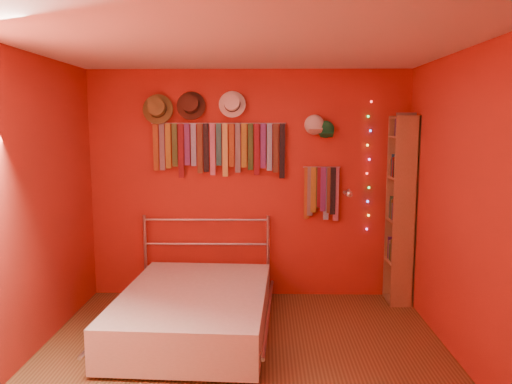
# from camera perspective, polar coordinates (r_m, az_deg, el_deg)

# --- Properties ---
(ground) EXTENTS (3.50, 3.50, 0.00)m
(ground) POSITION_cam_1_polar(r_m,az_deg,el_deg) (4.17, -1.64, -19.53)
(ground) COLOR brown
(ground) RESTS_ON ground
(back_wall) EXTENTS (3.50, 0.02, 2.50)m
(back_wall) POSITION_cam_1_polar(r_m,az_deg,el_deg) (5.50, -0.83, 0.84)
(back_wall) COLOR #A61F1A
(back_wall) RESTS_ON ground
(right_wall) EXTENTS (0.02, 3.50, 2.50)m
(right_wall) POSITION_cam_1_polar(r_m,az_deg,el_deg) (4.08, 23.69, -2.26)
(right_wall) COLOR #A61F1A
(right_wall) RESTS_ON ground
(left_wall) EXTENTS (0.02, 3.50, 2.50)m
(left_wall) POSITION_cam_1_polar(r_m,az_deg,el_deg) (4.23, -26.14, -2.06)
(left_wall) COLOR #A61F1A
(left_wall) RESTS_ON ground
(ceiling) EXTENTS (3.50, 3.50, 0.02)m
(ceiling) POSITION_cam_1_polar(r_m,az_deg,el_deg) (3.75, -1.80, 16.74)
(ceiling) COLOR white
(ceiling) RESTS_ON back_wall
(tie_rack) EXTENTS (1.45, 0.03, 0.60)m
(tie_rack) POSITION_cam_1_polar(r_m,az_deg,el_deg) (5.42, -4.20, 5.24)
(tie_rack) COLOR #AEAEB3
(tie_rack) RESTS_ON back_wall
(small_tie_rack) EXTENTS (0.40, 0.03, 0.59)m
(small_tie_rack) POSITION_cam_1_polar(r_m,az_deg,el_deg) (5.47, 7.51, 0.19)
(small_tie_rack) COLOR #AEAEB3
(small_tie_rack) RESTS_ON back_wall
(fedora_olive) EXTENTS (0.33, 0.18, 0.32)m
(fedora_olive) POSITION_cam_1_polar(r_m,az_deg,el_deg) (5.48, -11.25, 9.38)
(fedora_olive) COLOR olive
(fedora_olive) RESTS_ON back_wall
(fedora_brown) EXTENTS (0.31, 0.17, 0.30)m
(fedora_brown) POSITION_cam_1_polar(r_m,az_deg,el_deg) (5.42, -7.50, 9.86)
(fedora_brown) COLOR #432318
(fedora_brown) RESTS_ON back_wall
(fedora_white) EXTENTS (0.29, 0.16, 0.28)m
(fedora_white) POSITION_cam_1_polar(r_m,az_deg,el_deg) (5.37, -2.76, 10.08)
(fedora_white) COLOR white
(fedora_white) RESTS_ON back_wall
(cap_white) EXTENTS (0.20, 0.25, 0.20)m
(cap_white) POSITION_cam_1_polar(r_m,az_deg,el_deg) (5.43, 6.69, 7.62)
(cap_white) COLOR white
(cap_white) RESTS_ON back_wall
(cap_green) EXTENTS (0.18, 0.23, 0.18)m
(cap_green) POSITION_cam_1_polar(r_m,az_deg,el_deg) (5.44, 7.98, 7.08)
(cap_green) COLOR #197336
(cap_green) RESTS_ON back_wall
(fairy_lights) EXTENTS (0.06, 0.02, 1.41)m
(fairy_lights) POSITION_cam_1_polar(r_m,az_deg,el_deg) (5.55, 12.74, 2.86)
(fairy_lights) COLOR #FF3333
(fairy_lights) RESTS_ON back_wall
(reading_lamp) EXTENTS (0.08, 0.33, 0.10)m
(reading_lamp) POSITION_cam_1_polar(r_m,az_deg,el_deg) (5.32, 10.52, -0.18)
(reading_lamp) COLOR #AEAEB3
(reading_lamp) RESTS_ON back_wall
(bookshelf) EXTENTS (0.25, 0.34, 2.00)m
(bookshelf) POSITION_cam_1_polar(r_m,az_deg,el_deg) (5.51, 16.59, -1.91)
(bookshelf) COLOR olive
(bookshelf) RESTS_ON ground
(bed) EXTENTS (1.48, 1.94, 0.92)m
(bed) POSITION_cam_1_polar(r_m,az_deg,el_deg) (4.75, -7.03, -13.24)
(bed) COLOR #AEAEB3
(bed) RESTS_ON ground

